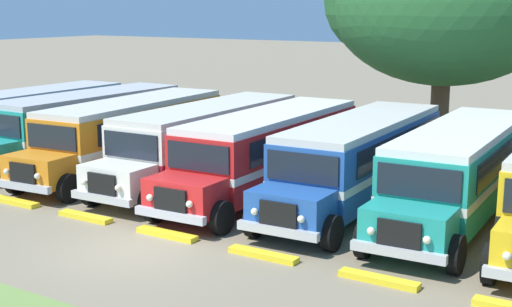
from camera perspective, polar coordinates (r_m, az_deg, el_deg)
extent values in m
plane|color=#84755B|center=(19.69, -9.70, -7.64)|extent=(220.00, 220.00, 0.00)
cube|color=silver|center=(33.53, -17.46, 2.70)|extent=(2.60, 9.23, 2.10)
cube|color=red|center=(33.55, -17.44, 2.41)|extent=(2.63, 9.25, 0.24)
cube|color=black|center=(32.72, -15.65, 3.48)|extent=(0.13, 8.00, 0.80)
cube|color=black|center=(34.61, -18.52, 3.73)|extent=(0.13, 8.00, 0.80)
cube|color=#B2B2B7|center=(33.38, -17.58, 4.66)|extent=(2.52, 9.13, 0.22)
cube|color=red|center=(36.70, -12.02, 3.54)|extent=(0.90, 0.07, 1.30)
cylinder|color=black|center=(34.87, -12.35, 1.54)|extent=(0.29, 1.00, 1.00)
cylinder|color=black|center=(36.55, -15.07, 1.87)|extent=(0.29, 1.00, 1.00)
cube|color=teal|center=(31.82, -13.11, 2.48)|extent=(2.61, 9.23, 2.10)
cube|color=white|center=(31.85, -13.09, 2.18)|extent=(2.64, 9.25, 0.24)
cube|color=black|center=(31.07, -11.11, 3.28)|extent=(0.14, 8.00, 0.80)
cube|color=black|center=(32.87, -14.32, 3.58)|extent=(0.14, 8.00, 0.80)
cube|color=#B2B2B7|center=(31.66, -13.20, 4.55)|extent=(2.53, 9.13, 0.22)
cube|color=black|center=(28.77, -19.77, 2.15)|extent=(2.20, 0.09, 0.84)
cube|color=white|center=(35.16, -7.70, 3.35)|extent=(0.90, 0.07, 1.30)
cylinder|color=black|center=(27.77, -18.96, -1.37)|extent=(0.29, 1.00, 1.00)
cylinder|color=black|center=(33.33, -7.89, 1.24)|extent=(0.29, 1.00, 1.00)
cylinder|color=black|center=(34.92, -10.88, 1.62)|extent=(0.29, 1.00, 1.00)
cube|color=orange|center=(29.07, -9.67, 1.77)|extent=(3.13, 9.35, 2.10)
cube|color=white|center=(29.10, -9.65, 1.44)|extent=(3.17, 9.37, 0.24)
cube|color=black|center=(28.47, -7.31, 2.66)|extent=(0.60, 7.98, 0.80)
cube|color=black|center=(30.01, -11.27, 2.98)|extent=(0.60, 7.98, 0.80)
cube|color=beige|center=(28.90, -9.74, 4.04)|extent=(3.05, 9.25, 0.22)
cube|color=orange|center=(25.28, -16.98, -1.26)|extent=(2.29, 1.55, 1.05)
cube|color=black|center=(24.78, -18.19, -1.54)|extent=(1.10, 0.18, 0.70)
cube|color=#B7B7BC|center=(24.85, -18.20, -2.52)|extent=(2.41, 0.37, 0.24)
cube|color=black|center=(25.55, -16.06, 1.27)|extent=(2.20, 0.21, 0.84)
cube|color=white|center=(32.80, -4.72, 2.82)|extent=(0.90, 0.12, 1.30)
sphere|color=#EAE5C6|center=(24.25, -17.13, -1.75)|extent=(0.20, 0.20, 0.20)
sphere|color=#EAE5C6|center=(25.25, -19.37, -1.38)|extent=(0.20, 0.20, 0.20)
cylinder|color=black|center=(24.65, -14.77, -2.72)|extent=(0.35, 1.02, 1.00)
cylinder|color=black|center=(26.31, -18.61, -2.05)|extent=(0.35, 1.02, 1.00)
cylinder|color=black|center=(30.98, -4.45, 0.53)|extent=(0.35, 1.02, 1.00)
cylinder|color=black|center=(32.32, -8.04, 0.91)|extent=(0.35, 1.02, 1.00)
cube|color=silver|center=(27.10, -3.63, 1.20)|extent=(2.76, 9.27, 2.10)
cube|color=maroon|center=(27.13, -3.62, 0.85)|extent=(2.79, 9.29, 0.24)
cube|color=black|center=(26.58, -1.01, 2.11)|extent=(0.27, 8.00, 0.80)
cube|color=black|center=(27.98, -5.45, 2.54)|extent=(0.27, 8.00, 0.80)
cube|color=beige|center=(26.92, -3.66, 3.63)|extent=(2.68, 9.16, 0.22)
cube|color=silver|center=(23.12, -11.01, -2.15)|extent=(2.24, 1.46, 1.05)
cube|color=black|center=(22.58, -12.25, -2.46)|extent=(1.10, 0.13, 0.70)
cube|color=#B7B7BC|center=(22.66, -12.27, -3.54)|extent=(2.40, 0.27, 0.24)
cube|color=black|center=(23.39, -10.02, 0.62)|extent=(2.20, 0.12, 0.84)
cube|color=maroon|center=(30.99, 1.17, 2.34)|extent=(0.90, 0.09, 1.30)
sphere|color=#EAE5C6|center=(22.09, -11.00, -2.72)|extent=(0.20, 0.20, 0.20)
sphere|color=#EAE5C6|center=(23.02, -13.62, -2.26)|extent=(0.20, 0.20, 0.20)
cylinder|color=black|center=(22.57, -8.50, -3.77)|extent=(0.31, 1.01, 1.00)
cylinder|color=black|center=(24.11, -12.94, -2.95)|extent=(0.31, 1.01, 1.00)
cylinder|color=black|center=(29.20, 1.66, -0.12)|extent=(0.31, 1.01, 1.00)
cylinder|color=black|center=(30.41, -2.30, 0.34)|extent=(0.31, 1.01, 1.00)
cube|color=red|center=(25.28, 1.32, 0.46)|extent=(2.83, 9.28, 2.10)
cube|color=white|center=(25.31, 1.32, 0.09)|extent=(2.86, 9.31, 0.24)
cube|color=black|center=(24.87, 4.23, 1.42)|extent=(0.33, 8.00, 0.80)
cube|color=black|center=(26.06, -0.80, 1.92)|extent=(0.33, 8.00, 0.80)
cube|color=silver|center=(25.08, 1.34, 3.06)|extent=(2.75, 9.18, 0.22)
cube|color=red|center=(21.02, -5.67, -3.37)|extent=(2.25, 1.48, 1.05)
cube|color=black|center=(20.44, -6.89, -3.75)|extent=(1.10, 0.14, 0.70)
cube|color=#B7B7BC|center=(20.53, -6.93, -4.94)|extent=(2.41, 0.29, 0.24)
cube|color=black|center=(21.32, -4.68, -0.30)|extent=(2.20, 0.14, 0.84)
cube|color=white|center=(29.36, 5.67, 1.77)|extent=(0.90, 0.09, 1.30)
sphere|color=#EAE5C6|center=(20.00, -5.37, -4.06)|extent=(0.20, 0.20, 0.20)
sphere|color=#EAE5C6|center=(20.82, -8.51, -3.51)|extent=(0.20, 0.20, 0.20)
cylinder|color=black|center=(20.59, -2.76, -5.16)|extent=(0.32, 1.01, 1.00)
cylinder|color=black|center=(21.94, -8.05, -4.21)|extent=(0.32, 1.01, 1.00)
cylinder|color=black|center=(27.61, 6.50, -0.88)|extent=(0.32, 1.01, 1.00)
cylinder|color=black|center=(28.63, 2.10, -0.36)|extent=(0.32, 1.01, 1.00)
cube|color=#23519E|center=(24.14, 8.57, -0.20)|extent=(2.86, 9.29, 2.10)
cube|color=silver|center=(24.17, 8.56, -0.59)|extent=(2.90, 9.31, 0.24)
cube|color=black|center=(23.90, 11.71, 0.79)|extent=(0.36, 8.00, 0.80)
cube|color=black|center=(24.79, 6.13, 1.35)|extent=(0.36, 8.00, 0.80)
cube|color=beige|center=(23.93, 8.66, 2.52)|extent=(2.78, 9.19, 0.22)
cube|color=#23519E|center=(19.56, 2.81, -4.47)|extent=(2.25, 1.49, 1.05)
cube|color=black|center=(18.92, 1.79, -4.94)|extent=(1.10, 0.14, 0.70)
cube|color=#B7B7BC|center=(19.01, 1.72, -6.21)|extent=(2.41, 0.30, 0.24)
cube|color=black|center=(19.88, 3.72, -1.16)|extent=(2.20, 0.15, 0.84)
cube|color=silver|center=(28.44, 11.98, 1.25)|extent=(0.90, 0.10, 1.30)
sphere|color=#EAE5C6|center=(18.57, 3.63, -5.28)|extent=(0.20, 0.20, 0.20)
sphere|color=#EAE5C6|center=(19.20, -0.13, -4.68)|extent=(0.20, 0.20, 0.20)
cylinder|color=black|center=(19.31, 6.12, -6.37)|extent=(0.32, 1.01, 1.00)
cylinder|color=black|center=(20.34, -0.09, -5.36)|extent=(0.32, 1.01, 1.00)
cylinder|color=black|center=(26.76, 13.26, -1.52)|extent=(0.32, 1.01, 1.00)
cylinder|color=black|center=(27.52, 8.47, -0.98)|extent=(0.32, 1.01, 1.00)
cube|color=teal|center=(23.15, 16.20, -1.04)|extent=(2.89, 9.30, 2.10)
cube|color=white|center=(23.19, 16.18, -1.45)|extent=(2.92, 9.32, 0.24)
cube|color=black|center=(23.09, 19.50, -0.02)|extent=(0.38, 7.99, 0.80)
cube|color=black|center=(23.65, 13.46, 0.60)|extent=(0.38, 7.99, 0.80)
cube|color=silver|center=(22.93, 16.36, 1.78)|extent=(2.81, 9.20, 0.22)
cube|color=teal|center=(18.33, 12.12, -5.84)|extent=(2.26, 1.49, 1.05)
cube|color=black|center=(17.64, 11.39, -6.41)|extent=(1.10, 0.15, 0.70)
cube|color=#B7B7BC|center=(17.75, 11.29, -7.76)|extent=(2.41, 0.30, 0.24)
cube|color=black|center=(18.67, 12.89, -2.28)|extent=(2.20, 0.15, 0.84)
cube|color=white|center=(27.60, 18.48, 0.59)|extent=(0.90, 0.10, 1.30)
sphere|color=#EAE5C6|center=(17.41, 13.53, -6.75)|extent=(0.20, 0.20, 0.20)
sphere|color=#EAE5C6|center=(17.82, 9.19, -6.15)|extent=(0.20, 0.20, 0.20)
cylinder|color=black|center=(18.28, 15.76, -7.80)|extent=(0.32, 1.01, 1.00)
cylinder|color=black|center=(18.95, 8.67, -6.79)|extent=(0.32, 1.01, 1.00)
cylinder|color=black|center=(26.50, 15.11, -1.74)|extent=(0.32, 1.01, 1.00)
sphere|color=#EAE5C6|center=(16.82, 19.46, -7.76)|extent=(0.20, 0.20, 0.20)
cylinder|color=black|center=(17.91, 18.26, -8.36)|extent=(0.33, 1.01, 1.00)
cube|color=yellow|center=(25.12, -18.73, -3.69)|extent=(2.00, 0.36, 0.15)
cube|color=yellow|center=(22.77, -13.52, -4.95)|extent=(2.00, 0.36, 0.15)
cube|color=yellow|center=(20.65, -7.16, -6.43)|extent=(2.00, 0.36, 0.15)
cube|color=yellow|center=(18.85, 0.58, -8.11)|extent=(2.00, 0.36, 0.15)
cube|color=yellow|center=(17.49, 9.82, -9.91)|extent=(2.00, 0.36, 0.15)
cylinder|color=brown|center=(33.03, 14.49, 3.46)|extent=(0.83, 0.83, 3.92)
ellipsoid|color=#235628|center=(32.73, 14.91, 11.54)|extent=(10.15, 9.26, 7.16)
sphere|color=#235628|center=(32.86, 9.98, 12.05)|extent=(5.08, 5.08, 5.08)
sphere|color=#235628|center=(35.75, 16.45, 11.17)|extent=(6.48, 6.48, 6.48)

